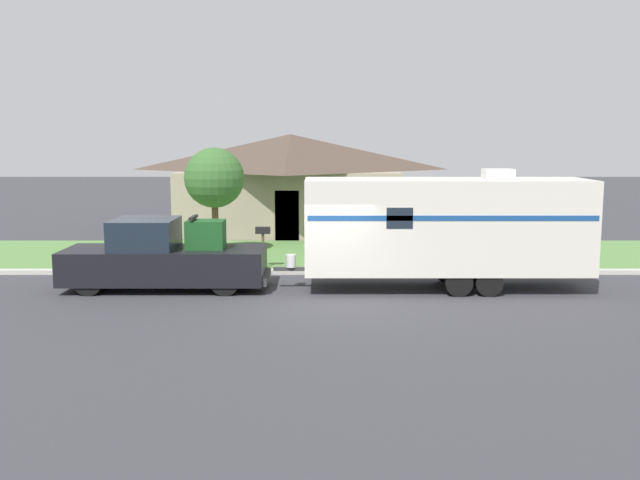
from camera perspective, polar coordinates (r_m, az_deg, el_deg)
ground_plane at (r=18.79m, az=0.31°, el=-4.90°), size 120.00×120.00×0.00m
curb_strip at (r=22.44m, az=0.23°, el=-2.56°), size 80.00×0.30×0.14m
lawn_strip at (r=26.05m, az=0.18°, el=-1.18°), size 80.00×7.00×0.03m
house_across_street at (r=33.10m, az=-2.50°, el=4.77°), size 10.33×8.08×4.41m
pickup_truck at (r=20.60m, az=-12.52°, el=-1.44°), size 5.74×2.05×2.08m
travel_trailer at (r=20.30m, az=9.92°, el=1.14°), size 8.80×2.23×3.40m
mailbox at (r=23.16m, az=-4.71°, el=0.25°), size 0.48×0.20×1.39m
tree_in_yard at (r=25.84m, az=-8.58°, el=4.90°), size 2.16×2.16×3.91m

